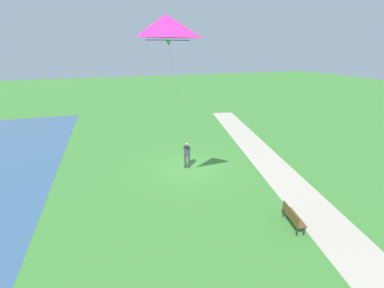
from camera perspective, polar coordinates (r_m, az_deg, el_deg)
ground_plane at (r=17.43m, az=-0.90°, el=-5.44°), size 120.00×120.00×0.00m
walkway_path at (r=18.09m, az=18.01°, el=-5.49°), size 8.48×31.87×0.02m
person_kite_flyer at (r=17.20m, az=-1.11°, el=-1.99°), size 0.50×0.63×1.83m
flying_kite at (r=11.09m, az=-5.71°, el=23.48°), size 2.96×4.49×7.02m
park_bench_near_walkway at (r=12.92m, az=21.28°, el=-14.57°), size 0.72×1.56×0.88m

